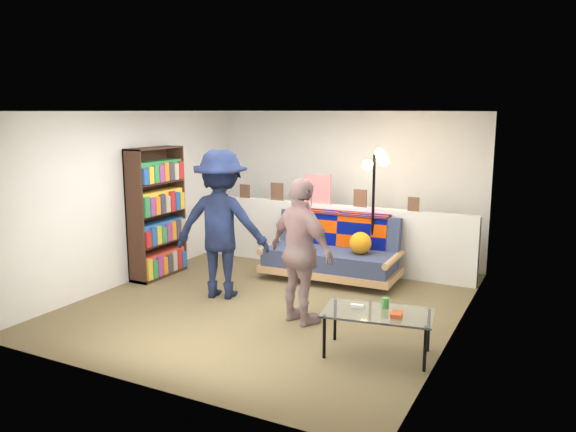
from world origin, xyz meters
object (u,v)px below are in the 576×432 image
Objects in this scene: futon_sofa at (333,253)px; person_left at (221,224)px; floor_lamp at (375,188)px; person_right at (301,252)px; coffee_table at (378,315)px; bookshelf at (157,217)px.

futon_sofa is 1.02× the size of person_left.
floor_lamp reaches higher than person_right.
person_left is at bearing 160.80° from coffee_table.
floor_lamp is at bearing 23.29° from bookshelf.
person_left is at bearing -14.59° from bookshelf.
coffee_table is at bearing -70.45° from floor_lamp.
bookshelf is at bearing 162.44° from coffee_table.
person_left reaches higher than person_right.
futon_sofa is 2.62m from bookshelf.
floor_lamp is 0.98× the size of person_left.
futon_sofa is at bearing 122.32° from coffee_table.
coffee_table is 0.69× the size of person_right.
coffee_table is 1.22m from person_right.
coffee_table is at bearing 145.70° from person_left.
person_right is at bearing 148.40° from person_left.
futon_sofa is 1.04× the size of floor_lamp.
bookshelf reaches higher than coffee_table.
person_left reaches higher than bookshelf.
futon_sofa is 1.17× the size of person_right.
bookshelf reaches higher than floor_lamp.
futon_sofa is 1.04× the size of bookshelf.
futon_sofa is at bearing -141.62° from person_left.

